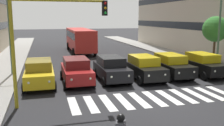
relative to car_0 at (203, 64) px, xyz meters
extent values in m
plane|color=#262628|center=(6.11, 4.42, -0.89)|extent=(180.00, 180.00, 0.00)
cube|color=black|center=(-10.09, -12.72, 2.61)|extent=(10.38, 28.75, 0.90)
cube|color=silver|center=(1.61, 4.42, -0.88)|extent=(0.45, 2.80, 0.01)
cube|color=silver|center=(2.51, 4.42, -0.88)|extent=(0.45, 2.80, 0.01)
cube|color=silver|center=(3.41, 4.42, -0.88)|extent=(0.45, 2.80, 0.01)
cube|color=silver|center=(4.31, 4.42, -0.88)|extent=(0.45, 2.80, 0.01)
cube|color=silver|center=(5.21, 4.42, -0.88)|extent=(0.45, 2.80, 0.01)
cube|color=silver|center=(6.11, 4.42, -0.88)|extent=(0.45, 2.80, 0.01)
cube|color=silver|center=(7.01, 4.42, -0.88)|extent=(0.45, 2.80, 0.01)
cube|color=silver|center=(7.91, 4.42, -0.88)|extent=(0.45, 2.80, 0.01)
cube|color=silver|center=(8.81, 4.42, -0.88)|extent=(0.45, 2.80, 0.01)
cube|color=silver|center=(9.71, 4.42, -0.88)|extent=(0.45, 2.80, 0.01)
cube|color=silver|center=(10.61, 4.42, -0.88)|extent=(0.45, 2.80, 0.01)
cube|color=black|center=(0.00, 0.05, -0.17)|extent=(1.80, 4.40, 0.80)
cube|color=yellow|center=(0.00, -0.15, 0.53)|extent=(1.58, 2.46, 0.60)
cylinder|color=black|center=(0.90, 1.50, -0.57)|extent=(0.22, 0.64, 0.64)
cylinder|color=black|center=(-0.90, -1.40, -0.57)|extent=(0.22, 0.64, 0.64)
cylinder|color=black|center=(0.90, -1.40, -0.57)|extent=(0.22, 0.64, 0.64)
sphere|color=white|center=(0.58, 2.20, -0.09)|extent=(0.18, 0.18, 0.18)
cube|color=black|center=(2.67, -0.12, -0.17)|extent=(1.80, 4.40, 0.80)
cube|color=yellow|center=(2.67, -0.32, 0.53)|extent=(1.58, 2.46, 0.60)
cylinder|color=black|center=(1.77, 1.33, -0.57)|extent=(0.22, 0.64, 0.64)
cylinder|color=black|center=(3.57, 1.33, -0.57)|extent=(0.22, 0.64, 0.64)
cylinder|color=black|center=(1.77, -1.57, -0.57)|extent=(0.22, 0.64, 0.64)
cylinder|color=black|center=(3.57, -1.57, -0.57)|extent=(0.22, 0.64, 0.64)
sphere|color=white|center=(2.09, 2.03, -0.09)|extent=(0.18, 0.18, 0.18)
sphere|color=white|center=(3.25, 2.03, -0.09)|extent=(0.18, 0.18, 0.18)
cube|color=black|center=(4.97, 0.14, -0.17)|extent=(1.80, 4.40, 0.80)
cube|color=yellow|center=(4.97, -0.06, 0.53)|extent=(1.58, 2.46, 0.60)
cylinder|color=black|center=(4.07, 1.59, -0.57)|extent=(0.22, 0.64, 0.64)
cylinder|color=black|center=(5.87, 1.59, -0.57)|extent=(0.22, 0.64, 0.64)
cylinder|color=black|center=(4.07, -1.31, -0.57)|extent=(0.22, 0.64, 0.64)
cylinder|color=black|center=(5.87, -1.31, -0.57)|extent=(0.22, 0.64, 0.64)
sphere|color=white|center=(4.39, 2.29, -0.09)|extent=(0.18, 0.18, 0.18)
sphere|color=white|center=(5.55, 2.29, -0.09)|extent=(0.18, 0.18, 0.18)
cube|color=black|center=(7.36, -0.17, -0.17)|extent=(1.80, 4.40, 0.80)
cube|color=black|center=(7.36, -0.37, 0.53)|extent=(1.58, 2.46, 0.60)
cylinder|color=black|center=(6.46, 1.28, -0.57)|extent=(0.22, 0.64, 0.64)
cylinder|color=black|center=(8.26, 1.28, -0.57)|extent=(0.22, 0.64, 0.64)
cylinder|color=black|center=(6.46, -1.62, -0.57)|extent=(0.22, 0.64, 0.64)
cylinder|color=black|center=(8.26, -1.62, -0.57)|extent=(0.22, 0.64, 0.64)
sphere|color=white|center=(6.79, 1.98, -0.09)|extent=(0.18, 0.18, 0.18)
sphere|color=white|center=(7.94, 1.98, -0.09)|extent=(0.18, 0.18, 0.18)
cube|color=maroon|center=(9.87, -0.11, -0.17)|extent=(1.80, 4.40, 0.80)
cube|color=maroon|center=(9.87, -0.31, 0.53)|extent=(1.58, 2.46, 0.60)
cylinder|color=black|center=(8.97, 1.34, -0.57)|extent=(0.22, 0.64, 0.64)
cylinder|color=black|center=(10.77, 1.34, -0.57)|extent=(0.22, 0.64, 0.64)
cylinder|color=black|center=(8.97, -1.56, -0.57)|extent=(0.22, 0.64, 0.64)
cylinder|color=black|center=(10.77, -1.56, -0.57)|extent=(0.22, 0.64, 0.64)
sphere|color=white|center=(9.29, 2.04, -0.09)|extent=(0.18, 0.18, 0.18)
sphere|color=white|center=(10.44, 2.04, -0.09)|extent=(0.18, 0.18, 0.18)
cube|color=gold|center=(12.32, 0.04, -0.17)|extent=(1.80, 4.40, 0.80)
cube|color=olive|center=(12.32, -0.16, 0.53)|extent=(1.58, 2.46, 0.60)
cylinder|color=black|center=(11.42, 1.49, -0.57)|extent=(0.22, 0.64, 0.64)
cylinder|color=black|center=(13.22, 1.49, -0.57)|extent=(0.22, 0.64, 0.64)
cylinder|color=black|center=(11.42, -1.42, -0.57)|extent=(0.22, 0.64, 0.64)
cylinder|color=black|center=(13.22, -1.42, -0.57)|extent=(0.22, 0.64, 0.64)
sphere|color=white|center=(11.75, 2.19, -0.09)|extent=(0.18, 0.18, 0.18)
sphere|color=white|center=(12.90, 2.19, -0.09)|extent=(0.18, 0.18, 0.18)
cube|color=red|center=(7.36, -15.99, 0.86)|extent=(2.50, 10.50, 2.50)
cube|color=black|center=(7.36, -15.99, 1.41)|extent=(2.52, 9.87, 0.80)
cylinder|color=black|center=(6.11, -12.31, -0.39)|extent=(0.28, 1.00, 1.00)
cylinder|color=black|center=(8.61, -12.31, -0.39)|extent=(0.28, 1.00, 1.00)
cylinder|color=black|center=(6.11, -19.14, -0.39)|extent=(0.28, 1.00, 1.00)
cylinder|color=black|center=(8.61, -19.14, -0.39)|extent=(0.28, 1.00, 1.00)
sphere|color=black|center=(9.78, 10.01, 0.55)|extent=(0.26, 0.26, 0.26)
cylinder|color=#AD991E|center=(13.41, 4.06, 1.86)|extent=(0.18, 0.18, 5.50)
cylinder|color=#AD991E|center=(11.13, 4.06, 4.41)|extent=(4.56, 0.12, 0.12)
cube|color=black|center=(8.85, 4.06, 4.06)|extent=(0.24, 0.28, 0.76)
sphere|color=red|center=(8.85, 4.21, 4.30)|extent=(0.14, 0.14, 0.14)
sphere|color=orange|center=(8.85, 4.21, 4.06)|extent=(0.14, 0.14, 0.14)
sphere|color=green|center=(8.85, 4.21, 3.82)|extent=(0.14, 0.14, 0.14)
cylinder|color=#4C6B56|center=(-2.19, -1.21, 3.25)|extent=(0.16, 0.16, 7.98)
cylinder|color=#4C6B56|center=(14.41, -3.78, 3.11)|extent=(0.16, 0.16, 7.69)
cylinder|color=#513823|center=(-3.09, -2.90, 0.56)|extent=(0.20, 0.20, 2.60)
sphere|color=#387F33|center=(-3.09, -2.90, 2.56)|extent=(2.31, 2.31, 2.31)
camera|label=1|loc=(11.98, 17.14, 3.60)|focal=41.10mm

